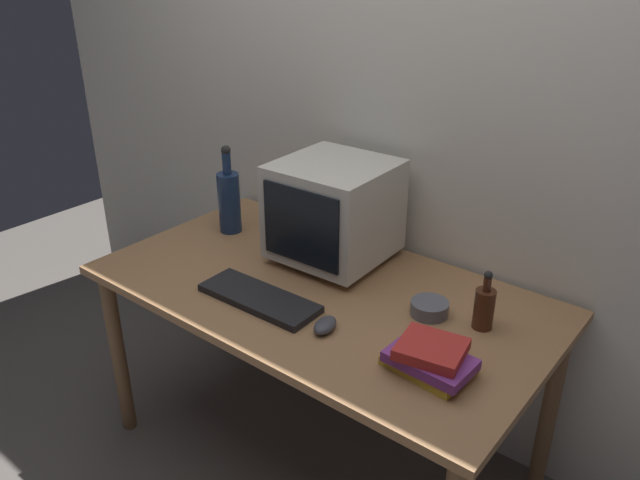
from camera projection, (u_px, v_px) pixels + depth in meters
name	position (u px, v px, depth m)	size (l,w,h in m)	color
ground_plane	(320.00, 454.00, 2.45)	(6.00, 6.00, 0.00)	#56514C
back_wall	(404.00, 115.00, 2.25)	(4.00, 0.08, 2.50)	silver
desk	(320.00, 309.00, 2.16)	(1.55, 0.85, 0.75)	#9E7047
crt_monitor	(334.00, 211.00, 2.23)	(0.39, 0.40, 0.37)	beige
keyboard	(259.00, 298.00, 2.04)	(0.42, 0.15, 0.02)	black
computer_mouse	(325.00, 325.00, 1.89)	(0.06, 0.10, 0.04)	#3F3F47
bottle_tall	(229.00, 200.00, 2.48)	(0.09, 0.09, 0.36)	navy
bottle_short	(484.00, 307.00, 1.88)	(0.06, 0.06, 0.19)	#472314
book_stack	(430.00, 358.00, 1.70)	(0.25, 0.19, 0.09)	gold
cd_spindle	(429.00, 308.00, 1.97)	(0.12, 0.12, 0.04)	#595B66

